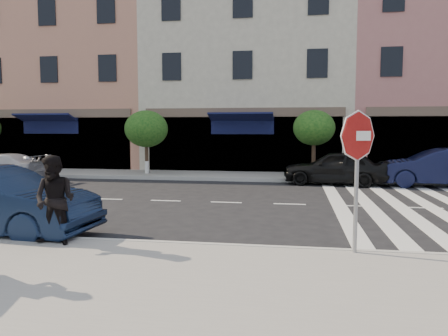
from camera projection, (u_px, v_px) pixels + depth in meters
ground at (199, 232)px, 9.99m from camera, size 120.00×120.00×0.00m
sidewalk_near at (144, 288)px, 6.29m from camera, size 60.00×4.50×0.15m
sidewalk_far at (249, 176)px, 20.79m from camera, size 60.00×3.00×0.15m
building_west_mid at (87, 55)px, 27.79m from camera, size 10.00×9.00×14.00m
building_centre at (251, 76)px, 26.27m from camera, size 11.00×9.00×11.00m
street_tree_wb at (146, 129)px, 21.18m from camera, size 2.10×2.10×3.06m
street_tree_c at (314, 128)px, 19.91m from camera, size 1.90×1.90×3.04m
stop_sign at (358, 150)px, 7.65m from camera, size 0.85×0.35×2.54m
walker at (55, 200)px, 8.30m from camera, size 0.87×0.70×1.71m
car_far_mid at (335, 167)px, 18.26m from camera, size 4.38×2.11×1.44m
car_far_right at (438, 168)px, 17.52m from camera, size 4.79×1.91×1.55m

